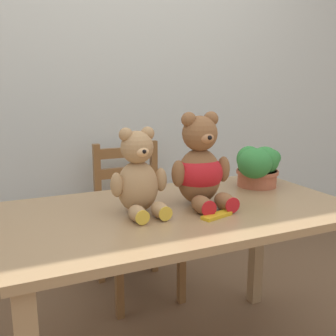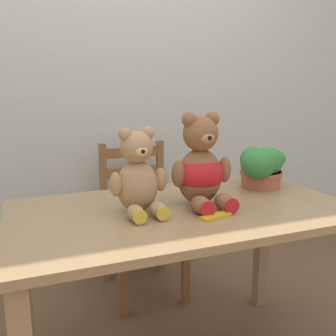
{
  "view_description": "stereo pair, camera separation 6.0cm",
  "coord_description": "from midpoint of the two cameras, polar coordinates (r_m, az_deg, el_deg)",
  "views": [
    {
      "loc": [
        -0.63,
        -0.9,
        1.21
      ],
      "look_at": [
        -0.06,
        0.4,
        0.9
      ],
      "focal_mm": 40.0,
      "sensor_mm": 36.0,
      "label": 1
    },
    {
      "loc": [
        -0.58,
        -0.92,
        1.21
      ],
      "look_at": [
        -0.06,
        0.4,
        0.9
      ],
      "focal_mm": 40.0,
      "sensor_mm": 36.0,
      "label": 2
    }
  ],
  "objects": [
    {
      "name": "wall_back",
      "position": [
        2.42,
        -9.77,
        14.07
      ],
      "size": [
        8.0,
        0.04,
        2.6
      ],
      "primitive_type": "cube",
      "color": "silver",
      "rests_on": "ground_plane"
    },
    {
      "name": "dining_table",
      "position": [
        1.53,
        1.23,
        -9.95
      ],
      "size": [
        1.34,
        0.75,
        0.75
      ],
      "color": "#9E7A51",
      "rests_on": "ground_plane"
    },
    {
      "name": "wooden_chair_behind",
      "position": [
        2.25,
        -5.78,
        -7.44
      ],
      "size": [
        0.4,
        0.45,
        0.89
      ],
      "rotation": [
        0.0,
        0.0,
        3.14
      ],
      "color": "brown",
      "rests_on": "ground_plane"
    },
    {
      "name": "teddy_bear_left",
      "position": [
        1.4,
        -5.71,
        -1.34
      ],
      "size": [
        0.23,
        0.23,
        0.32
      ],
      "rotation": [
        0.0,
        0.0,
        3.19
      ],
      "color": "tan",
      "rests_on": "dining_table"
    },
    {
      "name": "teddy_bear_right",
      "position": [
        1.5,
        3.78,
        -0.02
      ],
      "size": [
        0.26,
        0.26,
        0.37
      ],
      "rotation": [
        0.0,
        0.0,
        3.14
      ],
      "color": "brown",
      "rests_on": "dining_table"
    },
    {
      "name": "potted_plant",
      "position": [
        1.81,
        12.63,
        0.49
      ],
      "size": [
        0.28,
        0.24,
        0.2
      ],
      "color": "#B25B3D",
      "rests_on": "dining_table"
    },
    {
      "name": "chocolate_bar",
      "position": [
        1.38,
        6.2,
        -7.23
      ],
      "size": [
        0.13,
        0.07,
        0.01
      ],
      "primitive_type": "cube",
      "rotation": [
        0.0,
        0.0,
        0.27
      ],
      "color": "gold",
      "rests_on": "dining_table"
    }
  ]
}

